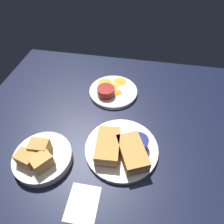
# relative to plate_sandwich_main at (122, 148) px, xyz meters

# --- Properties ---
(ground_plane) EXTENTS (1.10, 1.10, 0.03)m
(ground_plane) POSITION_rel_plate_sandwich_main_xyz_m (0.03, 0.07, -0.02)
(ground_plane) COLOR black
(plate_sandwich_main) EXTENTS (0.25, 0.25, 0.02)m
(plate_sandwich_main) POSITION_rel_plate_sandwich_main_xyz_m (0.00, 0.00, 0.00)
(plate_sandwich_main) COLOR silver
(plate_sandwich_main) RESTS_ON ground_plane
(sandwich_half_near) EXTENTS (0.14, 0.09, 0.05)m
(sandwich_half_near) POSITION_rel_plate_sandwich_main_xyz_m (-0.02, 0.04, 0.03)
(sandwich_half_near) COLOR #C68C42
(sandwich_half_near) RESTS_ON plate_sandwich_main
(sandwich_half_far) EXTENTS (0.15, 0.12, 0.05)m
(sandwich_half_far) POSITION_rel_plate_sandwich_main_xyz_m (-0.03, -0.04, 0.03)
(sandwich_half_far) COLOR #C68C42
(sandwich_half_far) RESTS_ON plate_sandwich_main
(ramekin_dark_sauce) EXTENTS (0.06, 0.06, 0.04)m
(ramekin_dark_sauce) POSITION_rel_plate_sandwich_main_xyz_m (0.01, -0.06, 0.03)
(ramekin_dark_sauce) COLOR navy
(ramekin_dark_sauce) RESTS_ON plate_sandwich_main
(spoon_by_dark_ramekin) EXTENTS (0.03, 0.10, 0.01)m
(spoon_by_dark_ramekin) POSITION_rel_plate_sandwich_main_xyz_m (0.00, -0.00, 0.01)
(spoon_by_dark_ramekin) COLOR silver
(spoon_by_dark_ramekin) RESTS_ON plate_sandwich_main
(plate_chips_companion) EXTENTS (0.22, 0.22, 0.02)m
(plate_chips_companion) POSITION_rel_plate_sandwich_main_xyz_m (0.29, 0.08, 0.00)
(plate_chips_companion) COLOR silver
(plate_chips_companion) RESTS_ON ground_plane
(ramekin_light_gravy) EXTENTS (0.08, 0.08, 0.03)m
(ramekin_light_gravy) POSITION_rel_plate_sandwich_main_xyz_m (0.26, 0.11, 0.03)
(ramekin_light_gravy) COLOR maroon
(ramekin_light_gravy) RESTS_ON plate_chips_companion
(spoon_by_gravy_ramekin) EXTENTS (0.02, 0.10, 0.01)m
(spoon_by_gravy_ramekin) POSITION_rel_plate_sandwich_main_xyz_m (0.29, 0.13, 0.01)
(spoon_by_gravy_ramekin) COLOR silver
(spoon_by_gravy_ramekin) RESTS_ON plate_chips_companion
(plantain_chip_scatter) EXTENTS (0.14, 0.15, 0.01)m
(plantain_chip_scatter) POSITION_rel_plate_sandwich_main_xyz_m (0.32, 0.09, 0.01)
(plantain_chip_scatter) COLOR gold
(plantain_chip_scatter) RESTS_ON plate_chips_companion
(bread_basket_rear) EXTENTS (0.19, 0.19, 0.08)m
(bread_basket_rear) POSITION_rel_plate_sandwich_main_xyz_m (-0.09, 0.25, 0.02)
(bread_basket_rear) COLOR silver
(bread_basket_rear) RESTS_ON ground_plane
(paper_napkin_folded) EXTENTS (0.11, 0.09, 0.00)m
(paper_napkin_folded) POSITION_rel_plate_sandwich_main_xyz_m (-0.20, 0.08, -0.01)
(paper_napkin_folded) COLOR white
(paper_napkin_folded) RESTS_ON ground_plane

